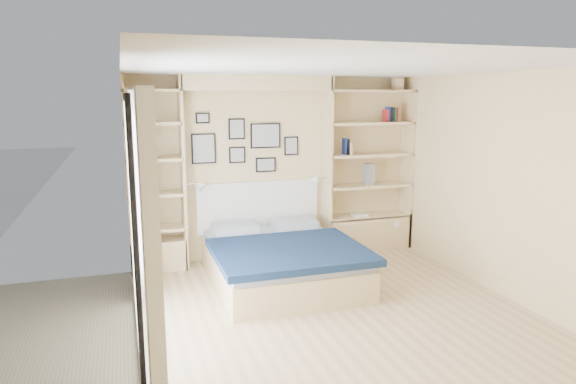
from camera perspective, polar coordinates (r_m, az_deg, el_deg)
name	(u,v)px	position (r m, az deg, el deg)	size (l,w,h in m)	color
ground	(338,317)	(5.46, 5.61, -13.60)	(4.50, 4.50, 0.00)	tan
room_shell	(263,190)	(6.40, -2.83, 0.19)	(4.50, 4.50, 4.50)	#DFC384
bed	(281,259)	(6.31, -0.82, -7.47)	(1.72, 2.13, 1.07)	#D5B77F
photo_gallery	(244,143)	(6.98, -4.90, 5.42)	(1.48, 0.02, 0.82)	black
reading_lamps	(260,182)	(6.87, -3.18, 1.12)	(1.92, 0.12, 0.15)	silver
shelf_decor	(352,136)	(7.33, 7.17, 6.21)	(3.60, 0.23, 2.03)	maroon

